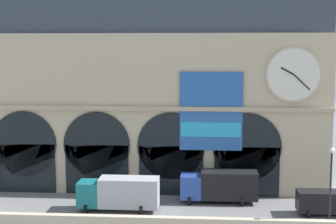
{
  "coord_description": "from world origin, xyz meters",
  "views": [
    {
      "loc": [
        7.16,
        -45.74,
        14.93
      ],
      "look_at": [
        3.53,
        5.0,
        8.64
      ],
      "focal_mm": 54.14,
      "sensor_mm": 36.0,
      "label": 1
    }
  ],
  "objects_px": {
    "box_truck_center": "(120,193)",
    "van_east": "(326,201)",
    "street_lamp_quayside": "(331,177)",
    "box_truck_mideast": "(220,185)"
  },
  "relations": [
    {
      "from": "box_truck_center",
      "to": "van_east",
      "type": "height_order",
      "value": "box_truck_center"
    },
    {
      "from": "box_truck_center",
      "to": "van_east",
      "type": "bearing_deg",
      "value": 0.27
    },
    {
      "from": "street_lamp_quayside",
      "to": "box_truck_mideast",
      "type": "bearing_deg",
      "value": 142.66
    },
    {
      "from": "box_truck_center",
      "to": "box_truck_mideast",
      "type": "distance_m",
      "value": 9.93
    },
    {
      "from": "box_truck_center",
      "to": "box_truck_mideast",
      "type": "relative_size",
      "value": 1.0
    },
    {
      "from": "van_east",
      "to": "box_truck_mideast",
      "type": "bearing_deg",
      "value": 161.86
    },
    {
      "from": "van_east",
      "to": "street_lamp_quayside",
      "type": "distance_m",
      "value": 4.89
    },
    {
      "from": "box_truck_center",
      "to": "van_east",
      "type": "distance_m",
      "value": 18.91
    },
    {
      "from": "van_east",
      "to": "street_lamp_quayside",
      "type": "bearing_deg",
      "value": -99.18
    },
    {
      "from": "box_truck_center",
      "to": "street_lamp_quayside",
      "type": "distance_m",
      "value": 18.86
    }
  ]
}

